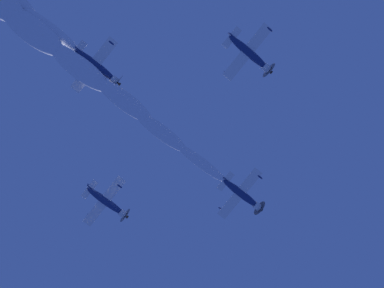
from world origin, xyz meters
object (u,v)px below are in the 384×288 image
Objects in this scene: airplane_left_wingman at (107,202)px; airplane_slot_tail at (97,67)px; airplane_right_wingman at (250,54)px; airplane_lead at (242,195)px.

airplane_slot_tail is at bearing 100.43° from airplane_left_wingman.
airplane_left_wingman is at bearing -37.18° from airplane_right_wingman.
airplane_right_wingman is (-23.49, 17.82, -0.25)m from airplane_left_wingman.
airplane_slot_tail is at bearing 53.24° from airplane_lead.
airplane_right_wingman reaches higher than airplane_lead.
airplane_left_wingman is 29.48m from airplane_right_wingman.
airplane_slot_tail reaches higher than airplane_lead.
airplane_right_wingman is (-4.03, 19.37, 1.26)m from airplane_lead.
airplane_lead is at bearing -78.25° from airplane_right_wingman.
airplane_lead is at bearing -175.43° from airplane_left_wingman.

